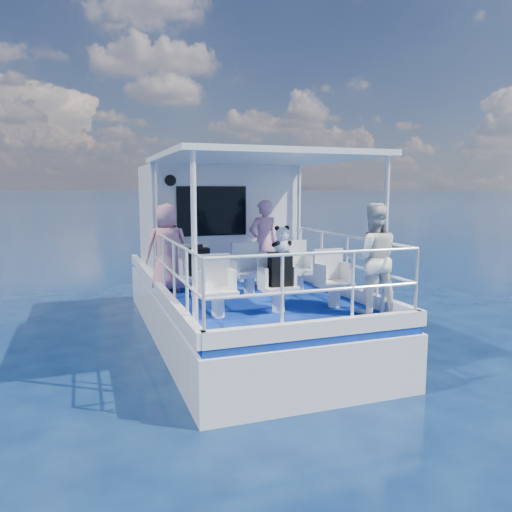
{
  "coord_description": "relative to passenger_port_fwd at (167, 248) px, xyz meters",
  "views": [
    {
      "loc": [
        -2.65,
        -7.59,
        2.65
      ],
      "look_at": [
        -0.09,
        -0.4,
        1.62
      ],
      "focal_mm": 35.0,
      "sensor_mm": 36.0,
      "label": 1
    }
  ],
  "objects": [
    {
      "name": "ground",
      "position": [
        1.25,
        -0.86,
        -1.66
      ],
      "size": [
        2000.0,
        2000.0,
        0.0
      ],
      "primitive_type": "plane",
      "color": "#08183C",
      "rests_on": "ground"
    },
    {
      "name": "hull",
      "position": [
        1.25,
        0.14,
        -1.66
      ],
      "size": [
        3.0,
        7.0,
        1.6
      ],
      "primitive_type": "cube",
      "color": "white",
      "rests_on": "ground"
    },
    {
      "name": "deck",
      "position": [
        1.25,
        0.14,
        -0.81
      ],
      "size": [
        2.9,
        6.9,
        0.1
      ],
      "primitive_type": "cube",
      "color": "navy",
      "rests_on": "hull"
    },
    {
      "name": "cabin",
      "position": [
        1.25,
        1.44,
        0.34
      ],
      "size": [
        2.85,
        2.0,
        2.2
      ],
      "primitive_type": "cube",
      "color": "white",
      "rests_on": "deck"
    },
    {
      "name": "canopy",
      "position": [
        1.25,
        -1.06,
        1.48
      ],
      "size": [
        3.0,
        3.2,
        0.08
      ],
      "primitive_type": "cube",
      "color": "white",
      "rests_on": "cabin"
    },
    {
      "name": "canopy_posts",
      "position": [
        1.25,
        -1.11,
        0.34
      ],
      "size": [
        2.77,
        2.97,
        2.2
      ],
      "color": "white",
      "rests_on": "deck"
    },
    {
      "name": "railings",
      "position": [
        1.25,
        -1.43,
        -0.26
      ],
      "size": [
        2.84,
        3.59,
        1.0
      ],
      "primitive_type": null,
      "color": "white",
      "rests_on": "deck"
    },
    {
      "name": "seat_port_fwd",
      "position": [
        0.35,
        -0.66,
        -0.57
      ],
      "size": [
        0.48,
        0.46,
        0.38
      ],
      "primitive_type": "cube",
      "color": "white",
      "rests_on": "deck"
    },
    {
      "name": "seat_center_fwd",
      "position": [
        1.25,
        -0.66,
        -0.57
      ],
      "size": [
        0.48,
        0.46,
        0.38
      ],
      "primitive_type": "cube",
      "color": "white",
      "rests_on": "deck"
    },
    {
      "name": "seat_stbd_fwd",
      "position": [
        2.15,
        -0.66,
        -0.57
      ],
      "size": [
        0.48,
        0.46,
        0.38
      ],
      "primitive_type": "cube",
      "color": "white",
      "rests_on": "deck"
    },
    {
      "name": "seat_port_aft",
      "position": [
        0.35,
        -1.96,
        -0.57
      ],
      "size": [
        0.48,
        0.46,
        0.38
      ],
      "primitive_type": "cube",
      "color": "white",
      "rests_on": "deck"
    },
    {
      "name": "seat_center_aft",
      "position": [
        1.25,
        -1.96,
        -0.57
      ],
      "size": [
        0.48,
        0.46,
        0.38
      ],
      "primitive_type": "cube",
      "color": "white",
      "rests_on": "deck"
    },
    {
      "name": "seat_stbd_aft",
      "position": [
        2.15,
        -1.96,
        -0.57
      ],
      "size": [
        0.48,
        0.46,
        0.38
      ],
      "primitive_type": "cube",
      "color": "white",
      "rests_on": "deck"
    },
    {
      "name": "passenger_port_fwd",
      "position": [
        0.0,
        0.0,
        0.0
      ],
      "size": [
        0.59,
        0.44,
        1.51
      ],
      "primitive_type": "imported",
      "rotation": [
        0.0,
        0.0,
        3.08
      ],
      "color": "pink",
      "rests_on": "deck"
    },
    {
      "name": "passenger_stbd_fwd",
      "position": [
        1.74,
        -0.03,
        0.02
      ],
      "size": [
        0.61,
        0.44,
        1.56
      ],
      "primitive_type": "imported",
      "rotation": [
        0.0,
        0.0,
        3.26
      ],
      "color": "pink",
      "rests_on": "deck"
    },
    {
      "name": "passenger_stbd_aft",
      "position": [
        2.45,
        -2.48,
        0.02
      ],
      "size": [
        0.9,
        0.79,
        1.56
      ],
      "primitive_type": "imported",
      "rotation": [
        0.0,
        0.0,
        2.84
      ],
      "color": "white",
      "rests_on": "deck"
    },
    {
      "name": "backpack_port",
      "position": [
        0.37,
        -0.73,
        -0.16
      ],
      "size": [
        0.33,
        0.19,
        0.44
      ],
      "primitive_type": "cube",
      "color": "black",
      "rests_on": "seat_port_fwd"
    },
    {
      "name": "backpack_center",
      "position": [
        1.26,
        -1.99,
        -0.14
      ],
      "size": [
        0.32,
        0.18,
        0.48
      ],
      "primitive_type": "cube",
      "color": "black",
      "rests_on": "seat_center_aft"
    },
    {
      "name": "compact_camera",
      "position": [
        0.38,
        -0.74,
        0.09
      ],
      "size": [
        0.1,
        0.06,
        0.06
      ],
      "primitive_type": "cube",
      "color": "black",
      "rests_on": "backpack_port"
    },
    {
      "name": "panda",
      "position": [
        1.28,
        -2.01,
        0.29
      ],
      "size": [
        0.25,
        0.21,
        0.38
      ],
      "primitive_type": null,
      "color": "white",
      "rests_on": "backpack_center"
    }
  ]
}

